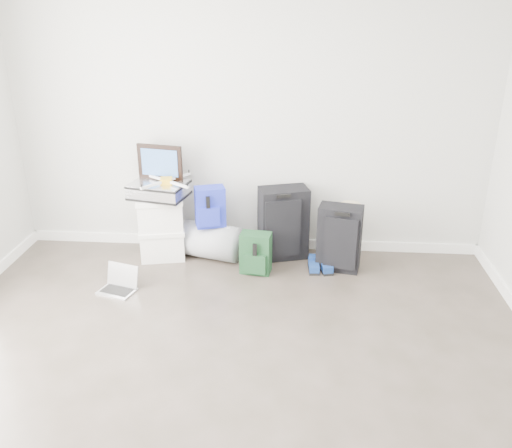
# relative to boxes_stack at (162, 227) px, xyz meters

# --- Properties ---
(ground) EXTENTS (5.00, 5.00, 0.00)m
(ground) POSITION_rel_boxes_stack_xyz_m (0.82, -2.21, -0.31)
(ground) COLOR #353027
(ground) RESTS_ON ground
(room_envelope) EXTENTS (4.52, 5.02, 2.71)m
(room_envelope) POSITION_rel_boxes_stack_xyz_m (0.82, -2.19, 1.41)
(room_envelope) COLOR beige
(room_envelope) RESTS_ON ground
(boxes_stack) EXTENTS (0.49, 0.43, 0.61)m
(boxes_stack) POSITION_rel_boxes_stack_xyz_m (0.00, 0.00, 0.00)
(boxes_stack) COLOR white
(boxes_stack) RESTS_ON ground
(briefcase) EXTENTS (0.57, 0.46, 0.14)m
(briefcase) POSITION_rel_boxes_stack_xyz_m (0.00, 0.00, 0.38)
(briefcase) COLOR #B2B2B7
(briefcase) RESTS_ON boxes_stack
(painting) EXTENTS (0.44, 0.12, 0.33)m
(painting) POSITION_rel_boxes_stack_xyz_m (0.00, 0.10, 0.61)
(painting) COLOR black
(painting) RESTS_ON briefcase
(drone) EXTENTS (0.49, 0.49, 0.05)m
(drone) POSITION_rel_boxes_stack_xyz_m (0.08, -0.02, 0.48)
(drone) COLOR gold
(drone) RESTS_ON briefcase
(duffel_bag) EXTENTS (0.63, 0.49, 0.34)m
(duffel_bag) POSITION_rel_boxes_stack_xyz_m (0.48, 0.01, -0.14)
(duffel_bag) COLOR gray
(duffel_bag) RESTS_ON ground
(blue_backpack) EXTENTS (0.31, 0.27, 0.38)m
(blue_backpack) POSITION_rel_boxes_stack_xyz_m (0.48, -0.02, 0.22)
(blue_backpack) COLOR #18219E
(blue_backpack) RESTS_ON duffel_bag
(large_suitcase) EXTENTS (0.51, 0.40, 0.70)m
(large_suitcase) POSITION_rel_boxes_stack_xyz_m (1.16, 0.09, 0.04)
(large_suitcase) COLOR black
(large_suitcase) RESTS_ON ground
(green_backpack) EXTENTS (0.29, 0.23, 0.38)m
(green_backpack) POSITION_rel_boxes_stack_xyz_m (0.92, -0.26, -0.12)
(green_backpack) COLOR black
(green_backpack) RESTS_ON ground
(carry_on) EXTENTS (0.43, 0.32, 0.61)m
(carry_on) POSITION_rel_boxes_stack_xyz_m (1.68, -0.13, -0.00)
(carry_on) COLOR black
(carry_on) RESTS_ON ground
(shoes) EXTENTS (0.23, 0.26, 0.08)m
(shoes) POSITION_rel_boxes_stack_xyz_m (1.51, -0.17, -0.27)
(shoes) COLOR black
(shoes) RESTS_ON ground
(rolled_rug) EXTENTS (0.19, 0.19, 0.59)m
(rolled_rug) POSITION_rel_boxes_stack_xyz_m (1.78, 0.04, -0.02)
(rolled_rug) COLOR #9B916D
(rolled_rug) RESTS_ON ground
(laptop) EXTENTS (0.35, 0.30, 0.21)m
(laptop) POSITION_rel_boxes_stack_xyz_m (-0.23, -0.68, -0.26)
(laptop) COLOR silver
(laptop) RESTS_ON ground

